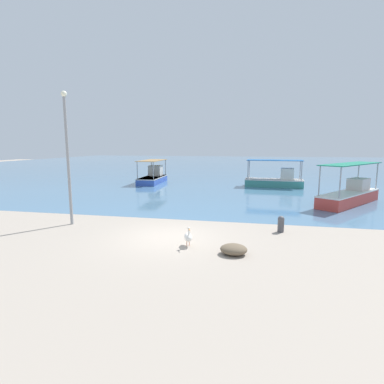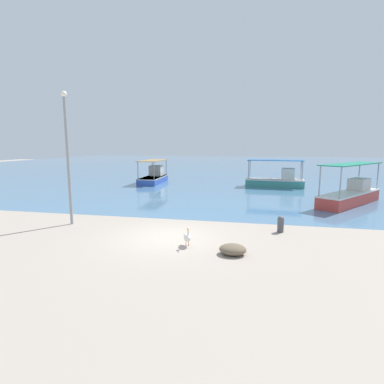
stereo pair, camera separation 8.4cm
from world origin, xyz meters
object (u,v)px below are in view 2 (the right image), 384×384
(fishing_boat_far_right, at_px, (276,180))
(fishing_boat_far_left, at_px, (351,194))
(mooring_bollard, at_px, (281,224))
(net_pile, at_px, (233,249))
(fishing_boat_near_left, at_px, (154,177))
(lamp_post, at_px, (68,152))
(pelican, at_px, (187,237))

(fishing_boat_far_right, distance_m, fishing_boat_far_left, 8.64)
(mooring_bollard, xyz_separation_m, net_pile, (-1.89, -3.22, -0.21))
(fishing_boat_near_left, height_order, mooring_bollard, fishing_boat_near_left)
(mooring_bollard, relative_size, net_pile, 0.76)
(fishing_boat_far_right, distance_m, lamp_post, 19.42)
(mooring_bollard, bearing_deg, pelican, -143.74)
(fishing_boat_far_right, relative_size, net_pile, 5.54)
(fishing_boat_far_right, height_order, net_pile, fishing_boat_far_right)
(fishing_boat_far_left, distance_m, lamp_post, 17.42)
(fishing_boat_near_left, height_order, pelican, fishing_boat_near_left)
(fishing_boat_far_left, bearing_deg, net_pile, -122.44)
(pelican, height_order, net_pile, pelican)
(fishing_boat_far_right, height_order, mooring_bollard, fishing_boat_far_right)
(fishing_boat_far_left, xyz_separation_m, pelican, (-8.71, -10.38, -0.27))
(pelican, relative_size, mooring_bollard, 1.09)
(fishing_boat_near_left, height_order, fishing_boat_far_right, fishing_boat_far_right)
(fishing_boat_near_left, distance_m, fishing_boat_far_left, 18.33)
(fishing_boat_far_right, bearing_deg, net_pile, -98.37)
(pelican, bearing_deg, fishing_boat_far_right, 75.94)
(lamp_post, height_order, mooring_bollard, lamp_post)
(fishing_boat_near_left, xyz_separation_m, fishing_boat_far_left, (16.43, -8.13, 0.01))
(fishing_boat_near_left, distance_m, pelican, 20.05)
(lamp_post, height_order, net_pile, lamp_post)
(pelican, xyz_separation_m, mooring_bollard, (3.66, 2.69, 0.02))
(pelican, xyz_separation_m, lamp_post, (-6.31, 2.05, 3.16))
(fishing_boat_near_left, distance_m, lamp_post, 16.77)
(fishing_boat_far_right, xyz_separation_m, lamp_post, (-10.80, -15.87, 2.89))
(fishing_boat_near_left, distance_m, fishing_boat_far_right, 12.22)
(fishing_boat_far_right, distance_m, net_pile, 18.66)
(fishing_boat_near_left, bearing_deg, fishing_boat_far_right, -2.75)
(fishing_boat_far_right, height_order, lamp_post, lamp_post)
(lamp_post, bearing_deg, fishing_boat_near_left, 94.88)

